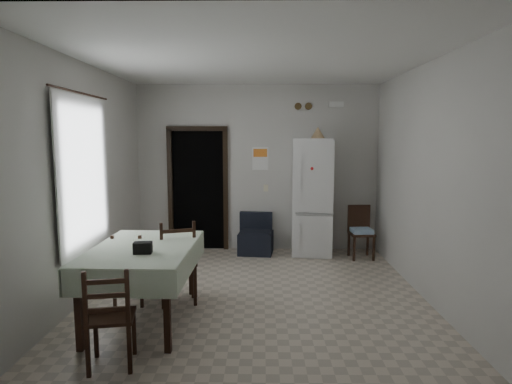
{
  "coord_description": "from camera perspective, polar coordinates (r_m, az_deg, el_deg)",
  "views": [
    {
      "loc": [
        0.08,
        -5.26,
        1.98
      ],
      "look_at": [
        0.0,
        0.5,
        1.25
      ],
      "focal_mm": 30.0,
      "sensor_mm": 36.0,
      "label": 1
    }
  ],
  "objects": [
    {
      "name": "wall_front",
      "position": [
        3.06,
        -0.75,
        -2.8
      ],
      "size": [
        4.2,
        0.02,
        2.9
      ],
      "primitive_type": null,
      "color": "beige",
      "rests_on": "ground"
    },
    {
      "name": "tan_cone",
      "position": [
        7.21,
        8.25,
        7.85
      ],
      "size": [
        0.25,
        0.25,
        0.19
      ],
      "primitive_type": "cone",
      "rotation": [
        0.0,
        0.0,
        -0.07
      ],
      "color": "tan",
      "rests_on": "fridge"
    },
    {
      "name": "dining_chair_far_left",
      "position": [
        5.42,
        -16.31,
        -9.66
      ],
      "size": [
        0.38,
        0.38,
        0.86
      ],
      "primitive_type": null,
      "rotation": [
        0.0,
        0.0,
        3.17
      ],
      "color": "black",
      "rests_on": "ground"
    },
    {
      "name": "fridge",
      "position": [
        7.31,
        7.51,
        -0.65
      ],
      "size": [
        0.72,
        0.72,
        1.97
      ],
      "primitive_type": null,
      "rotation": [
        0.0,
        0.0,
        -0.13
      ],
      "color": "silver",
      "rests_on": "ground"
    },
    {
      "name": "dining_table",
      "position": [
        4.88,
        -14.65,
        -11.74
      ],
      "size": [
        1.07,
        1.61,
        0.83
      ],
      "primitive_type": null,
      "rotation": [
        0.0,
        0.0,
        -0.02
      ],
      "color": "#B6C7AB",
      "rests_on": "ground"
    },
    {
      "name": "doorway",
      "position": [
        7.85,
        -7.48,
        0.44
      ],
      "size": [
        1.06,
        0.52,
        2.22
      ],
      "color": "black",
      "rests_on": "ground"
    },
    {
      "name": "curtain_rod",
      "position": [
        5.51,
        -22.26,
        12.11
      ],
      "size": [
        0.02,
        1.6,
        0.02
      ],
      "primitive_type": "cylinder",
      "rotation": [
        1.57,
        0.0,
        0.0
      ],
      "color": "black",
      "rests_on": "ground"
    },
    {
      "name": "calendar_image",
      "position": [
        7.5,
        0.58,
        5.24
      ],
      "size": [
        0.24,
        0.01,
        0.14
      ],
      "primitive_type": "cube",
      "color": "orange",
      "rests_on": "ground"
    },
    {
      "name": "corner_chair",
      "position": [
        7.27,
        13.88,
        -5.26
      ],
      "size": [
        0.4,
        0.4,
        0.87
      ],
      "primitive_type": null,
      "rotation": [
        0.0,
        0.0,
        0.07
      ],
      "color": "black",
      "rests_on": "ground"
    },
    {
      "name": "ground",
      "position": [
        5.62,
        -0.08,
        -13.41
      ],
      "size": [
        4.5,
        4.5,
        0.0
      ],
      "primitive_type": "plane",
      "color": "#BBAD99",
      "rests_on": "ground"
    },
    {
      "name": "emergency_light",
      "position": [
        7.6,
        10.64,
        11.41
      ],
      "size": [
        0.25,
        0.07,
        0.09
      ],
      "primitive_type": "cube",
      "color": "white",
      "rests_on": "ground"
    },
    {
      "name": "navy_seat",
      "position": [
        7.37,
        -0.02,
        -5.59
      ],
      "size": [
        0.63,
        0.61,
        0.69
      ],
      "primitive_type": null,
      "rotation": [
        0.0,
        0.0,
        -0.11
      ],
      "color": "black",
      "rests_on": "ground"
    },
    {
      "name": "curtain",
      "position": [
        5.5,
        -21.89,
        2.22
      ],
      "size": [
        0.02,
        1.45,
        1.85
      ],
      "primitive_type": "cube",
      "color": "silver",
      "rests_on": "ground"
    },
    {
      "name": "dining_chair_near_head",
      "position": [
        4.05,
        -18.78,
        -15.33
      ],
      "size": [
        0.45,
        0.45,
        0.91
      ],
      "primitive_type": null,
      "rotation": [
        0.0,
        0.0,
        3.32
      ],
      "color": "black",
      "rests_on": "ground"
    },
    {
      "name": "wall_right",
      "position": [
        5.66,
        21.71,
        1.33
      ],
      "size": [
        0.02,
        4.5,
        2.9
      ],
      "primitive_type": null,
      "color": "beige",
      "rests_on": "ground"
    },
    {
      "name": "vent_left",
      "position": [
        7.54,
        5.63,
        11.31
      ],
      "size": [
        0.12,
        0.03,
        0.12
      ],
      "primitive_type": "cylinder",
      "rotation": [
        1.57,
        0.0,
        0.0
      ],
      "color": "brown",
      "rests_on": "ground"
    },
    {
      "name": "window_recess",
      "position": [
        5.55,
        -22.94,
        2.2
      ],
      "size": [
        0.1,
        1.2,
        1.6
      ],
      "primitive_type": "cube",
      "color": "silver",
      "rests_on": "ground"
    },
    {
      "name": "calendar",
      "position": [
        7.51,
        0.57,
        4.48
      ],
      "size": [
        0.28,
        0.02,
        0.4
      ],
      "primitive_type": "cube",
      "color": "white",
      "rests_on": "ground"
    },
    {
      "name": "wall_left",
      "position": [
        5.72,
        -21.63,
        1.39
      ],
      "size": [
        0.02,
        4.5,
        2.9
      ],
      "primitive_type": null,
      "color": "beige",
      "rests_on": "ground"
    },
    {
      "name": "wall_back",
      "position": [
        7.53,
        0.19,
        3.2
      ],
      "size": [
        4.2,
        0.02,
        2.9
      ],
      "primitive_type": null,
      "color": "beige",
      "rests_on": "ground"
    },
    {
      "name": "ceiling",
      "position": [
        5.34,
        -0.08,
        17.14
      ],
      "size": [
        4.2,
        4.5,
        0.02
      ],
      "primitive_type": null,
      "color": "white",
      "rests_on": "ground"
    },
    {
      "name": "vent_right",
      "position": [
        7.55,
        7.02,
        11.28
      ],
      "size": [
        0.12,
        0.03,
        0.12
      ],
      "primitive_type": "cylinder",
      "rotation": [
        1.57,
        0.0,
        0.0
      ],
      "color": "brown",
      "rests_on": "ground"
    },
    {
      "name": "light_switch",
      "position": [
        7.55,
        1.33,
        0.54
      ],
      "size": [
        0.08,
        0.02,
        0.12
      ],
      "primitive_type": "cube",
      "color": "beige",
      "rests_on": "ground"
    },
    {
      "name": "dining_chair_far_right",
      "position": [
        5.3,
        -10.53,
        -9.0
      ],
      "size": [
        0.55,
        0.55,
        1.02
      ],
      "primitive_type": null,
      "rotation": [
        0.0,
        0.0,
        3.45
      ],
      "color": "black",
      "rests_on": "ground"
    },
    {
      "name": "black_bag",
      "position": [
        4.47,
        -14.86,
        -7.2
      ],
      "size": [
        0.19,
        0.12,
        0.12
      ],
      "primitive_type": "cube",
      "rotation": [
        0.0,
        0.0,
        0.07
      ],
      "color": "black",
      "rests_on": "dining_table"
    }
  ]
}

